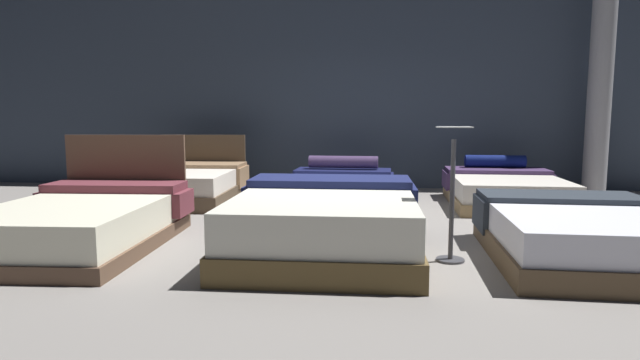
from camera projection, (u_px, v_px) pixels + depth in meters
ground_plane at (331, 228)px, 5.79m from camera, size 18.00×18.00×0.02m
showroom_back_wall at (348, 86)px, 8.89m from camera, size 18.00×0.06×3.50m
bed_0 at (83, 222)px, 4.89m from camera, size 1.60×2.22×1.03m
bed_1 at (325, 222)px, 4.64m from camera, size 1.70×2.09×0.61m
bed_2 at (581, 235)px, 4.39m from camera, size 1.55×1.98×0.49m
bed_3 at (187, 184)px, 7.60m from camera, size 1.54×2.04×0.93m
bed_4 at (339, 189)px, 7.38m from camera, size 1.58×2.07×0.63m
bed_5 at (504, 190)px, 7.21m from camera, size 1.55×2.04×0.65m
price_sign at (452, 209)px, 4.36m from camera, size 0.28×0.24×1.15m
support_pillar at (600, 83)px, 8.02m from camera, size 0.35×0.35×3.50m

